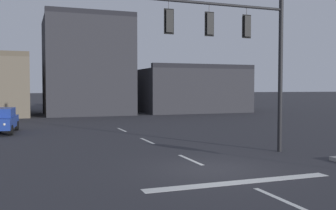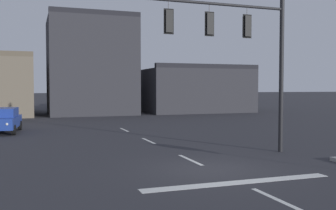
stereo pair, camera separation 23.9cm
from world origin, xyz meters
The scene contains 6 objects.
ground_plane centered at (0.00, 0.00, 0.00)m, with size 400.00×400.00×0.00m, color #2B2B30.
stop_bar_paint centered at (0.00, -2.00, 0.00)m, with size 6.40×0.50×0.01m, color silver.
lane_centreline centered at (0.00, 2.00, 0.00)m, with size 0.16×26.40×0.01m.
signal_mast_near_side centered at (2.60, 2.46, 4.89)m, with size 6.66×0.42×7.19m.
car_lot_nearside centered at (-7.84, 14.86, 0.86)m, with size 2.25×4.58×1.61m.
building_row centered at (0.49, 32.67, 3.50)m, with size 35.36×13.26×10.75m.
Camera 1 is at (-6.29, -12.55, 2.95)m, focal length 41.89 mm.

